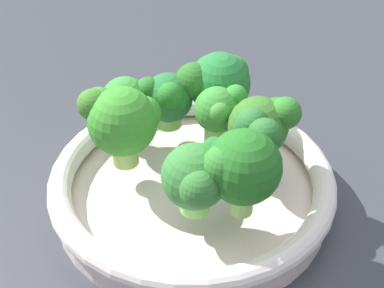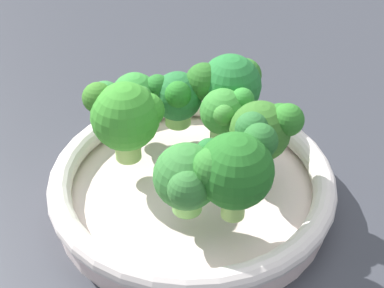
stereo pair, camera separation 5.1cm
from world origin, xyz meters
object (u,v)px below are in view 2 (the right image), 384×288
object	(u,v)px
broccoli_floret_3	(136,98)
broccoli_floret_7	(190,177)
broccoli_floret_1	(225,113)
broccoli_floret_2	(264,133)
broccoli_floret_0	(176,97)
broccoli_floret_5	(238,169)
broccoli_floret_4	(228,85)
bowl	(192,186)
broccoli_floret_6	(124,114)

from	to	relation	value
broccoli_floret_3	broccoli_floret_7	size ratio (longest dim) A/B	0.88
broccoli_floret_1	broccoli_floret_2	distance (cm)	5.32
broccoli_floret_0	broccoli_floret_1	size ratio (longest dim) A/B	0.97
broccoli_floret_2	broccoli_floret_3	xyz separation A→B (cm)	(-9.00, -10.48, -1.05)
broccoli_floret_0	broccoli_floret_5	xyz separation A→B (cm)	(13.62, 3.05, 1.57)
broccoli_floret_5	broccoli_floret_7	size ratio (longest dim) A/B	1.23
broccoli_floret_2	broccoli_floret_4	distance (cm)	8.66
bowl	broccoli_floret_2	distance (cm)	8.86
broccoli_floret_0	broccoli_floret_2	size ratio (longest dim) A/B	0.82
broccoli_floret_6	broccoli_floret_1	bearing A→B (deg)	92.36
broccoli_floret_2	broccoli_floret_7	distance (cm)	8.41
bowl	broccoli_floret_0	distance (cm)	9.11
broccoli_floret_0	broccoli_floret_5	world-z (taller)	broccoli_floret_5
broccoli_floret_1	broccoli_floret_7	distance (cm)	10.01
broccoli_floret_6	broccoli_floret_7	world-z (taller)	broccoli_floret_6
broccoli_floret_2	broccoli_floret_5	bearing A→B (deg)	-35.09
broccoli_floret_1	broccoli_floret_7	size ratio (longest dim) A/B	0.92
broccoli_floret_0	broccoli_floret_4	distance (cm)	5.30
broccoli_floret_2	bowl	bearing A→B (deg)	-99.82
broccoli_floret_1	broccoli_floret_5	world-z (taller)	broccoli_floret_5
broccoli_floret_6	broccoli_floret_4	bearing A→B (deg)	112.27
broccoli_floret_0	broccoli_floret_4	bearing A→B (deg)	90.46
broccoli_floret_1	broccoli_floret_3	distance (cm)	9.08
broccoli_floret_7	broccoli_floret_1	bearing A→B (deg)	151.72
bowl	broccoli_floret_5	world-z (taller)	broccoli_floret_5
broccoli_floret_3	broccoli_floret_7	bearing A→B (deg)	13.68
broccoli_floret_4	broccoli_floret_7	xyz separation A→B (cm)	(12.74, -5.86, -0.41)
broccoli_floret_1	broccoli_floret_6	xyz separation A→B (cm)	(0.39, -9.42, 1.16)
broccoli_floret_1	broccoli_floret_6	size ratio (longest dim) A/B	0.76
broccoli_floret_7	broccoli_floret_6	bearing A→B (deg)	-150.98
broccoli_floret_0	broccoli_floret_4	size ratio (longest dim) A/B	0.73
broccoli_floret_1	broccoli_floret_3	xyz separation A→B (cm)	(-4.38, -7.95, -0.33)
broccoli_floret_4	broccoli_floret_3	bearing A→B (deg)	-92.85
broccoli_floret_1	broccoli_floret_5	size ratio (longest dim) A/B	0.75
broccoli_floret_5	broccoli_floret_6	xyz separation A→B (cm)	(-9.35, -8.35, -0.18)
broccoli_floret_1	broccoli_floret_4	bearing A→B (deg)	164.16
bowl	broccoli_floret_0	xyz separation A→B (cm)	(-7.42, -0.41, 5.26)
broccoli_floret_0	broccoli_floret_2	world-z (taller)	broccoli_floret_2
broccoli_floret_2	broccoli_floret_3	world-z (taller)	broccoli_floret_2
broccoli_floret_3	broccoli_floret_5	xyz separation A→B (cm)	(14.11, 6.89, 1.67)
bowl	broccoli_floret_6	size ratio (longest dim) A/B	3.41
broccoli_floret_4	broccoli_floret_6	size ratio (longest dim) A/B	1.01
bowl	broccoli_floret_4	distance (cm)	10.77
broccoli_floret_4	broccoli_floret_7	distance (cm)	14.03
broccoli_floret_2	broccoli_floret_1	bearing A→B (deg)	-151.30
broccoli_floret_0	bowl	bearing A→B (deg)	3.17
broccoli_floret_5	broccoli_floret_7	xyz separation A→B (cm)	(-0.92, -3.68, -1.14)
broccoli_floret_3	broccoli_floret_5	distance (cm)	15.79
broccoli_floret_3	broccoli_floret_4	distance (cm)	9.13
broccoli_floret_2	broccoli_floret_6	distance (cm)	12.68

